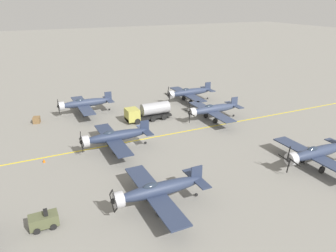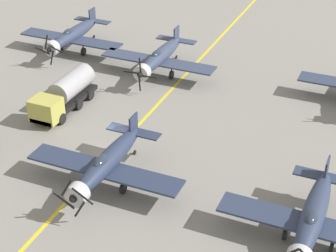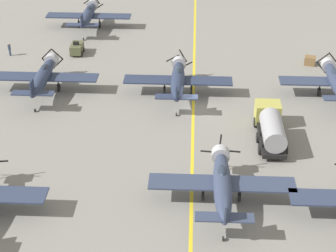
# 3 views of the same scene
# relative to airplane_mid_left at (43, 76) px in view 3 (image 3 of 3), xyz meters

# --- Properties ---
(ground_plane) EXTENTS (400.00, 400.00, 0.00)m
(ground_plane) POSITION_rel_airplane_mid_left_xyz_m (16.73, -3.83, -2.01)
(ground_plane) COLOR gray
(taxiway_stripe) EXTENTS (0.30, 160.00, 0.01)m
(taxiway_stripe) POSITION_rel_airplane_mid_left_xyz_m (16.73, -3.83, -2.01)
(taxiway_stripe) COLOR yellow
(taxiway_stripe) RESTS_ON ground
(airplane_mid_left) EXTENTS (12.00, 9.98, 3.65)m
(airplane_mid_left) POSITION_rel_airplane_mid_left_xyz_m (0.00, 0.00, 0.00)
(airplane_mid_left) COLOR #29334D
(airplane_mid_left) RESTS_ON ground
(airplane_far_left) EXTENTS (12.00, 9.98, 3.65)m
(airplane_far_left) POSITION_rel_airplane_mid_left_xyz_m (1.60, 19.91, 0.00)
(airplane_far_left) COLOR #2A344D
(airplane_far_left) RESTS_ON ground
(airplane_near_center) EXTENTS (12.00, 9.98, 3.80)m
(airplane_near_center) POSITION_rel_airplane_mid_left_xyz_m (19.17, -18.88, 0.00)
(airplane_near_center) COLOR #333D57
(airplane_near_center) RESTS_ON ground
(airplane_mid_center) EXTENTS (12.00, 9.98, 3.65)m
(airplane_mid_center) POSITION_rel_airplane_mid_left_xyz_m (14.98, -0.12, 0.00)
(airplane_mid_center) COLOR #27314A
(airplane_mid_center) RESTS_ON ground
(airplane_mid_right) EXTENTS (12.00, 9.98, 3.65)m
(airplane_mid_right) POSITION_rel_airplane_mid_left_xyz_m (32.19, 0.35, 0.00)
(airplane_mid_right) COLOR #2F3A53
(airplane_mid_right) RESTS_ON ground
(fuel_tanker) EXTENTS (2.68, 8.00, 2.98)m
(fuel_tanker) POSITION_rel_airplane_mid_left_xyz_m (24.21, -8.91, -0.50)
(fuel_tanker) COLOR black
(fuel_tanker) RESTS_ON ground
(tow_tractor) EXTENTS (1.57, 2.60, 1.79)m
(tow_tractor) POSITION_rel_airplane_mid_left_xyz_m (1.63, 10.77, -1.22)
(tow_tractor) COLOR #515638
(tow_tractor) RESTS_ON ground
(ground_crew_walking) EXTENTS (0.37, 0.37, 1.71)m
(ground_crew_walking) POSITION_rel_airplane_mid_left_xyz_m (-6.87, 9.82, -1.08)
(ground_crew_walking) COLOR #334256
(ground_crew_walking) RESTS_ON ground
(supply_crate_by_tanker) EXTENTS (1.53, 1.37, 1.08)m
(supply_crate_by_tanker) POSITION_rel_airplane_mid_left_xyz_m (31.04, 8.84, -1.47)
(supply_crate_by_tanker) COLOR brown
(supply_crate_by_tanker) RESTS_ON ground
(traffic_cone) EXTENTS (0.36, 0.36, 0.55)m
(traffic_cone) POSITION_rel_airplane_mid_left_xyz_m (15.29, 9.37, -1.74)
(traffic_cone) COLOR orange
(traffic_cone) RESTS_ON ground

